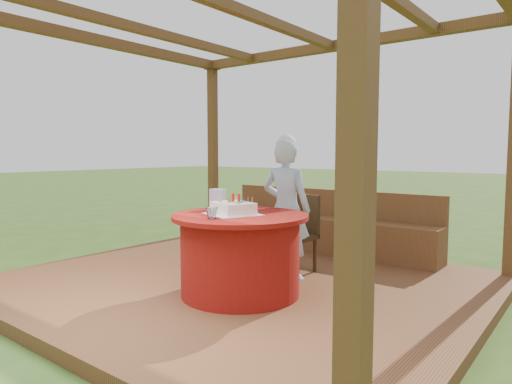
% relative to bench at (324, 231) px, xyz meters
% --- Properties ---
extents(ground, '(60.00, 60.00, 0.00)m').
position_rel_bench_xyz_m(ground, '(0.00, -1.72, -0.38)').
color(ground, '#2E4E1A').
rests_on(ground, ground).
extents(deck, '(4.50, 4.00, 0.12)m').
position_rel_bench_xyz_m(deck, '(0.00, -1.72, -0.32)').
color(deck, brown).
rests_on(deck, ground).
extents(pergola, '(4.50, 4.00, 2.72)m').
position_rel_bench_xyz_m(pergola, '(0.00, -1.72, 2.02)').
color(pergola, brown).
rests_on(pergola, deck).
extents(bench, '(3.00, 0.42, 0.80)m').
position_rel_bench_xyz_m(bench, '(0.00, 0.00, 0.00)').
color(bench, brown).
rests_on(bench, deck).
extents(table, '(1.23, 1.23, 0.74)m').
position_rel_bench_xyz_m(table, '(0.30, -2.09, 0.11)').
color(table, maroon).
rests_on(table, deck).
extents(chair, '(0.41, 0.41, 0.83)m').
position_rel_bench_xyz_m(chair, '(0.28, -1.06, 0.18)').
color(chair, '#362211').
rests_on(chair, deck).
extents(elderly_woman, '(0.56, 0.40, 1.47)m').
position_rel_bench_xyz_m(elderly_woman, '(0.32, -1.38, 0.47)').
color(elderly_woman, '#90BBD6').
rests_on(elderly_woman, deck).
extents(birthday_cake, '(0.54, 0.54, 0.19)m').
position_rel_bench_xyz_m(birthday_cake, '(0.25, -2.13, 0.53)').
color(birthday_cake, white).
rests_on(birthday_cake, table).
extents(gift_bag, '(0.15, 0.10, 0.20)m').
position_rel_bench_xyz_m(gift_bag, '(-0.10, -1.95, 0.57)').
color(gift_bag, '#DA8DC4').
rests_on(gift_bag, table).
extents(drinking_glass, '(0.14, 0.14, 0.10)m').
position_rel_bench_xyz_m(drinking_glass, '(0.28, -2.45, 0.52)').
color(drinking_glass, white).
rests_on(drinking_glass, table).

